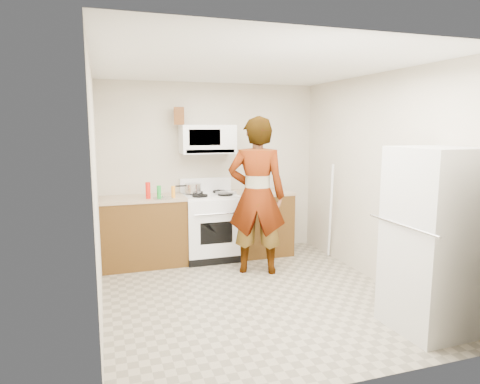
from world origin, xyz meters
name	(u,v)px	position (x,y,z in m)	size (l,w,h in m)	color
floor	(252,295)	(0.00, 0.00, 0.00)	(3.60, 3.60, 0.00)	gray
back_wall	(211,169)	(0.00, 1.79, 1.25)	(3.20, 0.02, 2.50)	beige
right_wall	(378,180)	(1.59, 0.00, 1.25)	(0.02, 3.60, 2.50)	beige
cabinet_left	(143,232)	(-1.04, 1.49, 0.45)	(1.12, 0.62, 0.90)	#5B3715
counter_left	(142,199)	(-1.04, 1.49, 0.92)	(1.14, 0.64, 0.04)	tan
cabinet_right	(261,224)	(0.68, 1.49, 0.45)	(0.80, 0.62, 0.90)	#5B3715
counter_right	(262,193)	(0.68, 1.49, 0.92)	(0.82, 0.64, 0.04)	tan
gas_range	(210,225)	(-0.10, 1.48, 0.49)	(0.76, 0.65, 1.13)	white
microwave	(207,139)	(-0.10, 1.61, 1.70)	(0.76, 0.38, 0.40)	white
person	(257,196)	(0.32, 0.73, 1.00)	(0.73, 0.48, 2.01)	tan
fridge	(434,240)	(1.32, -1.25, 0.85)	(0.70, 0.70, 1.70)	silver
kettle	(264,183)	(0.77, 1.63, 1.03)	(0.16, 0.16, 0.19)	silver
jug	(179,116)	(-0.49, 1.62, 2.02)	(0.14, 0.14, 0.24)	brown
saucepan	(193,188)	(-0.33, 1.57, 1.02)	(0.23, 0.23, 0.12)	silver
tray	(226,193)	(0.10, 1.37, 0.96)	(0.25, 0.16, 0.05)	silver
bottle_spray	(148,190)	(-0.97, 1.36, 1.04)	(0.06, 0.06, 0.22)	red
bottle_hot_sauce	(173,192)	(-0.65, 1.32, 1.01)	(0.05, 0.05, 0.16)	orange
bottle_green_cap	(159,192)	(-0.84, 1.28, 1.02)	(0.06, 0.06, 0.18)	green
pot_lid	(163,198)	(-0.78, 1.30, 0.94)	(0.27, 0.27, 0.01)	silver
broom	(331,212)	(1.51, 0.92, 0.69)	(0.03, 0.03, 1.38)	white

